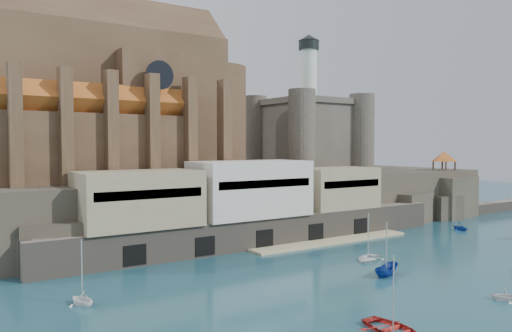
{
  "coord_description": "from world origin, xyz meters",
  "views": [
    {
      "loc": [
        -52.1,
        -40.74,
        15.53
      ],
      "look_at": [
        -3.14,
        32.0,
        11.77
      ],
      "focal_mm": 35.0,
      "sensor_mm": 36.0,
      "label": 1
    }
  ],
  "objects": [
    {
      "name": "rock_outcrop",
      "position": [
        42.0,
        25.84,
        4.02
      ],
      "size": [
        14.5,
        10.5,
        8.7
      ],
      "color": "#2C2821",
      "rests_on": "ground"
    },
    {
      "name": "quay",
      "position": [
        -10.19,
        23.07,
        6.07
      ],
      "size": [
        70.0,
        12.0,
        13.05
      ],
      "color": "#6C6457",
      "rests_on": "ground"
    },
    {
      "name": "boat_4",
      "position": [
        -39.44,
        8.28,
        0.0
      ],
      "size": [
        3.32,
        2.59,
        3.37
      ],
      "primitive_type": "imported",
      "rotation": [
        0.0,
        0.0,
        3.46
      ],
      "color": "white",
      "rests_on": "ground"
    },
    {
      "name": "church",
      "position": [
        -24.13,
        41.85,
        22.13
      ],
      "size": [
        47.0,
        25.93,
        30.51
      ],
      "color": "#463220",
      "rests_on": "promontory"
    },
    {
      "name": "ground",
      "position": [
        0.0,
        0.0,
        0.0
      ],
      "size": [
        300.0,
        300.0,
        0.0
      ],
      "primitive_type": "plane",
      "color": "#18414F",
      "rests_on": "ground"
    },
    {
      "name": "promontory",
      "position": [
        -0.19,
        39.37,
        4.92
      ],
      "size": [
        100.0,
        36.0,
        10.0
      ],
      "color": "#2C2821",
      "rests_on": "ground"
    },
    {
      "name": "pavilion",
      "position": [
        42.0,
        26.0,
        12.73
      ],
      "size": [
        6.4,
        6.4,
        5.4
      ],
      "color": "#463220",
      "rests_on": "rock_outcrop"
    },
    {
      "name": "boat_0",
      "position": [
        -20.01,
        -13.39,
        0.0
      ],
      "size": [
        4.16,
        1.3,
        5.79
      ],
      "primitive_type": "imported",
      "rotation": [
        0.0,
        0.0,
        6.26
      ],
      "color": "red",
      "rests_on": "ground"
    },
    {
      "name": "breakwater",
      "position": [
        66.0,
        24.0,
        0.0
      ],
      "size": [
        40.0,
        3.0,
        2.4
      ],
      "primitive_type": "cube",
      "color": "#6C6457",
      "rests_on": "ground"
    },
    {
      "name": "castle_keep",
      "position": [
        16.08,
        41.08,
        18.31
      ],
      "size": [
        21.2,
        21.2,
        29.3
      ],
      "color": "#433E35",
      "rests_on": "promontory"
    },
    {
      "name": "boat_2",
      "position": [
        -6.64,
        -0.87,
        0.0
      ],
      "size": [
        2.1,
        2.07,
        4.5
      ],
      "primitive_type": "imported",
      "rotation": [
        0.0,
        0.0,
        1.82
      ],
      "color": "navy",
      "rests_on": "ground"
    },
    {
      "name": "boat_7",
      "position": [
        29.03,
        13.21,
        0.0
      ],
      "size": [
        3.25,
        2.31,
        3.45
      ],
      "primitive_type": "imported",
      "rotation": [
        0.0,
        0.0,
        6.11
      ],
      "color": "navy",
      "rests_on": "ground"
    },
    {
      "name": "boat_1",
      "position": [
        -3.94,
        -14.01,
        0.0
      ],
      "size": [
        3.13,
        3.0,
        3.13
      ],
      "primitive_type": "imported",
      "rotation": [
        0.0,
        0.0,
        0.7
      ],
      "color": "silver",
      "rests_on": "ground"
    },
    {
      "name": "boat_6",
      "position": [
        -2.53,
        5.9,
        0.0
      ],
      "size": [
        2.5,
        3.83,
        5.2
      ],
      "primitive_type": "imported",
      "rotation": [
        0.0,
        0.0,
        5.13
      ],
      "color": "white",
      "rests_on": "ground"
    }
  ]
}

